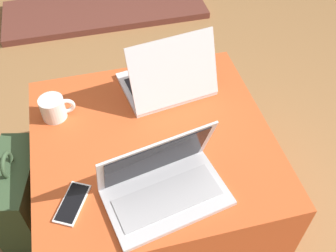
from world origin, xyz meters
The scene contains 8 objects.
ground_plane centered at (0.00, 0.00, 0.00)m, with size 14.00×14.00×0.00m, color #9E7042.
ottoman centered at (0.00, 0.00, 0.23)m, with size 0.86×0.83×0.46m.
laptop_near centered at (-0.02, -0.23, 0.51)m, with size 0.41×0.30×0.23m.
laptop_far centered at (0.12, 0.23, 0.52)m, with size 0.38×0.31×0.26m.
cell_phone centered at (-0.30, -0.20, 0.47)m, with size 0.13×0.16×0.01m.
backpack centered at (-0.53, 0.05, 0.19)m, with size 0.26×0.37×0.46m.
coffee_mug centered at (-0.33, 0.19, 0.51)m, with size 0.13×0.09×0.09m.
fireplace_hearth centered at (0.00, 1.61, 0.02)m, with size 1.40×0.50×0.04m.
Camera 1 is at (-0.17, -0.90, 1.54)m, focal length 42.00 mm.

